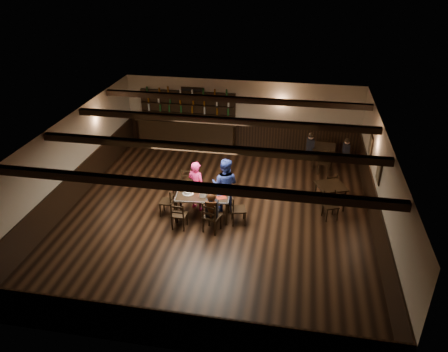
% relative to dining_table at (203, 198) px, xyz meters
% --- Properties ---
extents(ground, '(10.00, 10.00, 0.00)m').
position_rel_dining_table_xyz_m(ground, '(0.37, 0.23, -0.67)').
color(ground, black).
rests_on(ground, ground).
extents(room_shell, '(9.02, 10.02, 2.71)m').
position_rel_dining_table_xyz_m(room_shell, '(0.37, 0.27, 1.08)').
color(room_shell, '#BCB29B').
rests_on(room_shell, ground).
extents(dining_table, '(1.62, 0.92, 0.75)m').
position_rel_dining_table_xyz_m(dining_table, '(0.00, 0.00, 0.00)').
color(dining_table, black).
rests_on(dining_table, ground).
extents(chair_near_left, '(0.42, 0.40, 0.85)m').
position_rel_dining_table_xyz_m(chair_near_left, '(-0.54, -0.69, -0.17)').
color(chair_near_left, black).
rests_on(chair_near_left, ground).
extents(chair_near_right, '(0.54, 0.52, 0.94)m').
position_rel_dining_table_xyz_m(chair_near_right, '(0.37, -0.69, -0.12)').
color(chair_near_right, black).
rests_on(chair_near_right, ground).
extents(chair_end_left, '(0.39, 0.41, 0.87)m').
position_rel_dining_table_xyz_m(chair_end_left, '(-1.01, -0.01, -0.16)').
color(chair_end_left, black).
rests_on(chair_end_left, ground).
extents(chair_end_right, '(0.49, 0.51, 0.91)m').
position_rel_dining_table_xyz_m(chair_end_right, '(0.98, -0.11, -0.14)').
color(chair_end_right, black).
rests_on(chair_end_right, ground).
extents(chair_far_pushed, '(0.44, 0.43, 0.79)m').
position_rel_dining_table_xyz_m(chair_far_pushed, '(-0.85, 1.37, -0.21)').
color(chair_far_pushed, black).
rests_on(chair_far_pushed, ground).
extents(woman_pink, '(0.68, 0.58, 1.57)m').
position_rel_dining_table_xyz_m(woman_pink, '(-0.29, 0.46, 0.11)').
color(woman_pink, '#DB1784').
rests_on(woman_pink, ground).
extents(man_blue, '(0.87, 0.70, 1.68)m').
position_rel_dining_table_xyz_m(man_blue, '(0.55, 0.57, 0.17)').
color(man_blue, navy).
rests_on(man_blue, ground).
extents(seated_person, '(0.34, 0.50, 0.82)m').
position_rel_dining_table_xyz_m(seated_person, '(0.39, -0.63, 0.16)').
color(seated_person, black).
rests_on(seated_person, ground).
extents(cake, '(0.32, 0.32, 0.10)m').
position_rel_dining_table_xyz_m(cake, '(-0.44, 0.03, 0.13)').
color(cake, white).
rests_on(cake, dining_table).
extents(plate_stack_a, '(0.19, 0.19, 0.17)m').
position_rel_dining_table_xyz_m(plate_stack_a, '(0.01, -0.06, 0.17)').
color(plate_stack_a, white).
rests_on(plate_stack_a, dining_table).
extents(plate_stack_b, '(0.19, 0.19, 0.22)m').
position_rel_dining_table_xyz_m(plate_stack_b, '(0.16, 0.07, 0.19)').
color(plate_stack_b, white).
rests_on(plate_stack_b, dining_table).
extents(tea_light, '(0.04, 0.04, 0.06)m').
position_rel_dining_table_xyz_m(tea_light, '(-0.01, 0.09, 0.11)').
color(tea_light, '#A5A8AD').
rests_on(tea_light, dining_table).
extents(salt_shaker, '(0.03, 0.03, 0.08)m').
position_rel_dining_table_xyz_m(salt_shaker, '(0.39, -0.06, 0.12)').
color(salt_shaker, silver).
rests_on(salt_shaker, dining_table).
extents(pepper_shaker, '(0.03, 0.03, 0.08)m').
position_rel_dining_table_xyz_m(pepper_shaker, '(0.48, -0.00, 0.12)').
color(pepper_shaker, '#A5A8AD').
rests_on(pepper_shaker, dining_table).
extents(drink_glass, '(0.07, 0.07, 0.12)m').
position_rel_dining_table_xyz_m(drink_glass, '(0.33, 0.19, 0.14)').
color(drink_glass, silver).
rests_on(drink_glass, dining_table).
extents(menu_red, '(0.33, 0.29, 0.00)m').
position_rel_dining_table_xyz_m(menu_red, '(0.55, -0.03, 0.08)').
color(menu_red, maroon).
rests_on(menu_red, dining_table).
extents(menu_blue, '(0.34, 0.27, 0.00)m').
position_rel_dining_table_xyz_m(menu_blue, '(0.54, 0.17, 0.08)').
color(menu_blue, '#0F1F4F').
rests_on(menu_blue, dining_table).
extents(bar_counter, '(3.93, 0.70, 2.20)m').
position_rel_dining_table_xyz_m(bar_counter, '(-1.73, 4.95, 0.06)').
color(bar_counter, black).
rests_on(bar_counter, ground).
extents(back_table_a, '(1.03, 1.03, 0.75)m').
position_rel_dining_table_xyz_m(back_table_a, '(3.65, 1.26, -0.02)').
color(back_table_a, black).
rests_on(back_table_a, ground).
extents(back_table_b, '(0.84, 0.84, 0.75)m').
position_rel_dining_table_xyz_m(back_table_b, '(3.52, 4.18, -0.02)').
color(back_table_b, black).
rests_on(back_table_b, ground).
extents(bg_patron_left, '(0.28, 0.41, 0.79)m').
position_rel_dining_table_xyz_m(bg_patron_left, '(3.02, 4.11, 0.19)').
color(bg_patron_left, black).
rests_on(bg_patron_left, ground).
extents(bg_patron_right, '(0.23, 0.35, 0.69)m').
position_rel_dining_table_xyz_m(bg_patron_right, '(4.27, 4.06, 0.14)').
color(bg_patron_right, black).
rests_on(bg_patron_right, ground).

